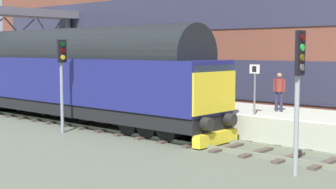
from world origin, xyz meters
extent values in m
plane|color=#595F4F|center=(0.00, 0.00, 0.00)|extent=(140.00, 140.00, 0.00)
cube|color=gray|center=(-0.72, 0.00, 0.07)|extent=(0.07, 60.00, 0.15)
cube|color=gray|center=(0.72, 0.00, 0.07)|extent=(0.07, 60.00, 0.15)
cube|color=#4B3F38|center=(0.00, -8.12, 0.04)|extent=(2.50, 0.26, 0.09)
cube|color=#4B3F38|center=(0.00, -6.88, 0.04)|extent=(2.50, 0.26, 0.09)
cube|color=#4B3F38|center=(0.00, -5.62, 0.04)|extent=(2.50, 0.26, 0.09)
cube|color=#4B3F38|center=(0.00, -4.38, 0.04)|extent=(2.50, 0.26, 0.09)
cube|color=#4B3F38|center=(0.00, -3.12, 0.04)|extent=(2.50, 0.26, 0.09)
cube|color=#4B3F38|center=(0.00, -1.88, 0.04)|extent=(2.50, 0.26, 0.09)
cube|color=#4B3F38|center=(0.00, -0.62, 0.04)|extent=(2.50, 0.26, 0.09)
cube|color=#4B3F38|center=(0.00, 0.62, 0.04)|extent=(2.50, 0.26, 0.09)
cube|color=#4B3F38|center=(0.00, 1.88, 0.04)|extent=(2.50, 0.26, 0.09)
cube|color=#4B3F38|center=(0.00, 3.12, 0.04)|extent=(2.50, 0.26, 0.09)
cube|color=#4B3F38|center=(0.00, 4.38, 0.04)|extent=(2.50, 0.26, 0.09)
cube|color=#4B3F38|center=(0.00, 5.62, 0.04)|extent=(2.50, 0.26, 0.09)
cube|color=#4B3F38|center=(0.00, 6.88, 0.04)|extent=(2.50, 0.26, 0.09)
cube|color=#4B3F38|center=(0.00, 8.12, 0.04)|extent=(2.50, 0.26, 0.09)
cube|color=#4B3F38|center=(0.00, 9.38, 0.04)|extent=(2.50, 0.26, 0.09)
cube|color=#4B3F38|center=(0.00, 10.62, 0.04)|extent=(2.50, 0.26, 0.09)
cube|color=#4B3F38|center=(0.00, 11.88, 0.04)|extent=(2.50, 0.26, 0.09)
cube|color=#AFB3A0|center=(3.60, 0.00, 0.50)|extent=(4.00, 44.00, 1.00)
cube|color=silver|center=(1.75, 0.00, 1.00)|extent=(0.30, 44.00, 0.01)
cube|color=#2C2D42|center=(6.72, 2.20, 2.04)|extent=(0.06, 38.63, 2.08)
cube|color=#2C2D42|center=(6.72, 2.20, 5.76)|extent=(0.06, 38.63, 2.08)
cube|color=black|center=(0.00, 5.97, 0.82)|extent=(2.56, 19.06, 0.60)
cube|color=navy|center=(0.00, 5.97, 2.17)|extent=(2.70, 19.06, 2.10)
cylinder|color=black|center=(0.00, 5.97, 3.40)|extent=(2.56, 17.54, 2.57)
cube|color=yellow|center=(0.00, -3.60, 2.02)|extent=(2.65, 0.08, 1.58)
cube|color=#232D3D|center=(0.00, -3.58, 2.75)|extent=(2.38, 0.04, 0.64)
cube|color=#232D3D|center=(1.37, 5.97, 2.47)|extent=(0.04, 13.34, 0.44)
cylinder|color=black|center=(-0.75, -3.81, 0.92)|extent=(0.48, 0.35, 0.48)
cylinder|color=black|center=(0.75, -3.81, 0.92)|extent=(0.48, 0.35, 0.48)
cube|color=yellow|center=(0.00, -3.66, 0.29)|extent=(2.43, 0.36, 0.47)
cylinder|color=black|center=(0.00, -1.80, 0.52)|extent=(1.64, 1.04, 1.04)
cylinder|color=black|center=(0.00, -0.70, 0.52)|extent=(1.64, 1.04, 1.04)
cylinder|color=black|center=(0.00, 0.40, 0.52)|extent=(1.64, 1.04, 1.04)
cylinder|color=black|center=(0.00, 11.54, 0.52)|extent=(1.64, 1.04, 1.04)
cylinder|color=gray|center=(-2.15, -8.07, 2.09)|extent=(0.14, 0.14, 4.18)
cube|color=black|center=(-2.15, -8.13, 3.55)|extent=(0.44, 0.10, 1.27)
cylinder|color=#500807|center=(-2.15, -8.19, 3.98)|extent=(0.20, 0.06, 0.20)
cylinder|color=green|center=(-2.15, -8.19, 3.70)|extent=(0.20, 0.06, 0.20)
cylinder|color=#53470A|center=(-2.15, -8.19, 3.42)|extent=(0.20, 0.06, 0.20)
cylinder|color=#50504E|center=(-2.15, -8.19, 3.14)|extent=(0.20, 0.06, 0.20)
cylinder|color=gray|center=(-2.15, 3.04, 2.03)|extent=(0.14, 0.14, 4.06)
cube|color=black|center=(-2.15, 2.98, 3.57)|extent=(0.44, 0.10, 0.99)
cylinder|color=#0A3E13|center=(-2.15, 2.92, 3.86)|extent=(0.20, 0.06, 0.20)
cylinder|color=#500807|center=(-2.15, 2.92, 3.58)|extent=(0.20, 0.06, 0.20)
cylinder|color=yellow|center=(-2.15, 2.92, 3.30)|extent=(0.20, 0.06, 0.20)
cylinder|color=slate|center=(2.11, -4.05, 2.02)|extent=(0.08, 0.08, 2.03)
cube|color=white|center=(2.08, -4.05, 2.86)|extent=(0.05, 0.44, 0.36)
cube|color=black|center=(2.06, -4.05, 2.86)|extent=(0.01, 0.20, 0.24)
cylinder|color=#2A2840|center=(3.74, -4.37, 1.43)|extent=(0.13, 0.13, 0.84)
cylinder|color=#2A2840|center=(3.68, -4.18, 1.43)|extent=(0.13, 0.13, 0.84)
cylinder|color=maroon|center=(3.71, -4.28, 2.13)|extent=(0.43, 0.43, 0.56)
sphere|color=#936D4E|center=(3.71, -4.28, 2.54)|extent=(0.22, 0.22, 0.22)
cylinder|color=maroon|center=(3.77, -4.48, 2.13)|extent=(0.09, 0.09, 0.52)
cylinder|color=maroon|center=(3.65, -4.08, 2.13)|extent=(0.09, 0.09, 0.52)
cylinder|color=slate|center=(6.50, 13.97, 2.88)|extent=(0.36, 0.36, 5.77)
cube|color=slate|center=(2.05, 13.97, 6.02)|extent=(9.30, 2.00, 0.50)
cylinder|color=slate|center=(2.05, 13.97, 5.17)|extent=(1.07, 0.10, 1.05)
cylinder|color=slate|center=(3.21, 13.97, 5.17)|extent=(1.12, 0.10, 0.99)
cylinder|color=slate|center=(4.36, 13.97, 5.17)|extent=(0.90, 0.10, 1.20)
cylinder|color=slate|center=(5.52, 13.97, 5.17)|extent=(0.91, 0.10, 1.18)
camera|label=1|loc=(-15.03, -14.55, 3.66)|focal=52.57mm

